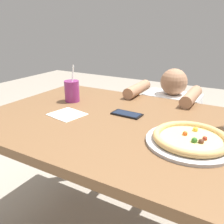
{
  "coord_description": "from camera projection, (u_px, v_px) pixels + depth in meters",
  "views": [
    {
      "loc": [
        0.54,
        -0.93,
        1.18
      ],
      "look_at": [
        0.01,
        0.01,
        0.78
      ],
      "focal_mm": 38.3,
      "sensor_mm": 36.0,
      "label": 1
    }
  ],
  "objects": [
    {
      "name": "dining_table",
      "position": [
        110.0,
        138.0,
        1.19
      ],
      "size": [
        1.23,
        0.9,
        0.75
      ],
      "color": "brown",
      "rests_on": "ground"
    },
    {
      "name": "pizza_near",
      "position": [
        191.0,
        139.0,
        0.9
      ],
      "size": [
        0.34,
        0.34,
        0.04
      ],
      "color": "#B7B7BC",
      "rests_on": "dining_table"
    },
    {
      "name": "drink_cup_colored",
      "position": [
        72.0,
        91.0,
        1.39
      ],
      "size": [
        0.09,
        0.09,
        0.21
      ],
      "color": "#8C2D72",
      "rests_on": "dining_table"
    },
    {
      "name": "paper_napkin",
      "position": [
        67.0,
        114.0,
        1.2
      ],
      "size": [
        0.18,
        0.17,
        0.0
      ],
      "primitive_type": "cube",
      "rotation": [
        0.0,
        0.0,
        -0.19
      ],
      "color": "white",
      "rests_on": "dining_table"
    },
    {
      "name": "cell_phone",
      "position": [
        127.0,
        114.0,
        1.19
      ],
      "size": [
        0.15,
        0.08,
        0.01
      ],
      "color": "black",
      "rests_on": "dining_table"
    },
    {
      "name": "diner_seated",
      "position": [
        169.0,
        135.0,
        1.77
      ],
      "size": [
        0.41,
        0.52,
        0.9
      ],
      "color": "#333847",
      "rests_on": "ground"
    }
  ]
}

